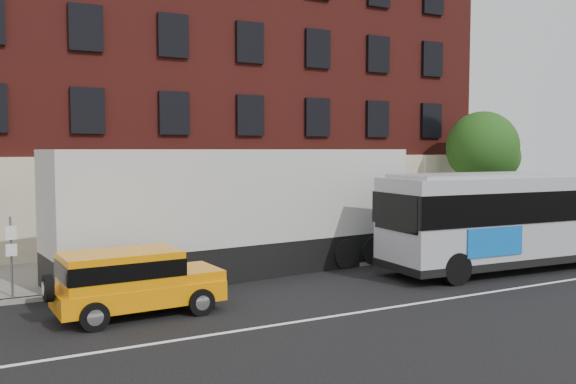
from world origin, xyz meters
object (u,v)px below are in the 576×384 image
shipping_container (242,213)px  sign_pole (11,253)px  yellow_suv (131,279)px  street_tree (483,150)px  city_bus (539,215)px

shipping_container → sign_pole: bearing=-175.1°
sign_pole → yellow_suv: sign_pole is taller
street_tree → shipping_container: (-14.47, -2.68, -2.21)m
street_tree → shipping_container: 14.88m
street_tree → yellow_suv: street_tree is taller
street_tree → city_bus: (-4.06, -6.77, -2.43)m
sign_pole → city_bus: 18.32m
shipping_container → street_tree: bearing=10.5°
street_tree → yellow_suv: bearing=-161.7°
city_bus → yellow_suv: 15.33m
sign_pole → street_tree: 22.49m
city_bus → yellow_suv: size_ratio=2.83×
sign_pole → yellow_suv: bearing=-48.7°
shipping_container → city_bus: bearing=-21.4°
city_bus → yellow_suv: city_bus is taller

